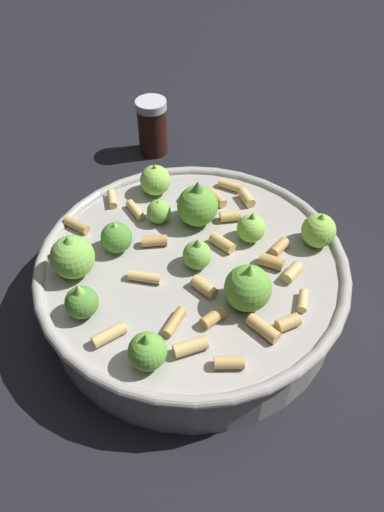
% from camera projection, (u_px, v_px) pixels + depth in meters
% --- Properties ---
extents(ground_plane, '(2.40, 2.40, 0.00)m').
position_uv_depth(ground_plane, '(192.00, 300.00, 0.56)').
color(ground_plane, black).
extents(cooking_pan, '(0.33, 0.33, 0.12)m').
position_uv_depth(cooking_pan, '(191.00, 276.00, 0.53)').
color(cooking_pan, '#9E9993').
rests_on(cooking_pan, ground).
extents(pepper_shaker, '(0.05, 0.05, 0.09)m').
position_uv_depth(pepper_shaker, '(152.00, 127.00, 0.74)').
color(pepper_shaker, '#33140F').
rests_on(pepper_shaker, ground).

